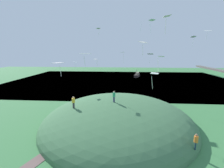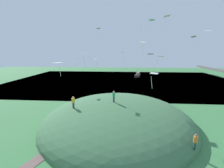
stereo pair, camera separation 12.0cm
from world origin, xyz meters
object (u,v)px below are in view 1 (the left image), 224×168
kite_4 (85,54)px  kite_12 (96,60)px  kite_5 (75,62)px  kite_2 (193,37)px  kite_8 (98,29)px  kite_10 (143,43)px  person_with_child (73,101)px  kite_11 (123,53)px  person_on_hilltop (196,140)px  person_near_shore (114,95)px  kite_0 (167,17)px  boat_on_lake (137,75)px  kite_6 (209,31)px  kite_1 (150,54)px  kite_14 (152,21)px  kite_13 (154,74)px  kite_7 (58,63)px  kite_3 (141,23)px  kite_9 (161,58)px

kite_4 → kite_12: bearing=-177.4°
kite_5 → kite_2: bearing=100.8°
kite_8 → kite_10: 13.88m
person_with_child → kite_11: kite_11 is taller
person_with_child → person_on_hilltop: size_ratio=0.99×
kite_11 → kite_10: bearing=17.2°
kite_8 → kite_12: size_ratio=1.18×
person_near_shore → kite_0: kite_0 is taller
boat_on_lake → kite_2: size_ratio=2.77×
kite_5 → kite_6: size_ratio=0.96×
kite_1 → kite_14: (12.83, -1.95, 4.44)m
kite_5 → kite_13: 18.53m
person_near_shore → kite_7: size_ratio=1.22×
person_near_shore → kite_1: bearing=27.1°
kite_5 → kite_6: bearing=89.1°
kite_7 → kite_13: bearing=100.3°
person_with_child → person_on_hilltop: (5.94, 14.32, -1.95)m
person_on_hilltop → kite_10: 12.84m
boat_on_lake → kite_3: 40.74m
kite_3 → kite_12: (4.45, -7.64, -6.41)m
kite_0 → kite_5: 19.60m
kite_1 → kite_5: size_ratio=1.35×
kite_5 → kite_14: size_ratio=0.75×
person_near_shore → kite_14: (0.41, 4.86, 10.04)m
kite_2 → kite_1: bearing=-88.8°
kite_5 → kite_11: 9.20m
kite_8 → kite_1: bearing=100.2°
kite_13 → kite_12: bearing=-140.5°
person_with_child → kite_1: (-13.77, 12.40, 6.17)m
person_on_hilltop → kite_4: bearing=-82.0°
person_near_shore → kite_6: size_ratio=1.09×
kite_2 → kite_12: 20.79m
person_near_shore → person_with_child: (1.36, -5.59, -0.57)m
boat_on_lake → kite_7: size_ratio=4.23×
boat_on_lake → kite_2: kite_2 is taller
kite_9 → kite_14: 6.60m
boat_on_lake → kite_4: (51.39, -9.74, 9.58)m
kite_4 → kite_5: 14.24m
person_on_hilltop → kite_3: size_ratio=1.05×
kite_10 → kite_13: (4.76, 0.81, -3.44)m
kite_4 → kite_5: bearing=-159.0°
person_on_hilltop → kite_1: 21.41m
kite_5 → kite_6: (0.36, 23.78, 5.52)m
kite_7 → kite_9: 10.50m
kite_11 → kite_7: bearing=-22.0°
person_with_child → kite_2: 26.85m
person_near_shore → person_on_hilltop: (7.29, 8.73, -2.53)m
kite_6 → kite_12: 20.06m
person_on_hilltop → kite_11: 19.12m
person_near_shore → kite_8: 15.34m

